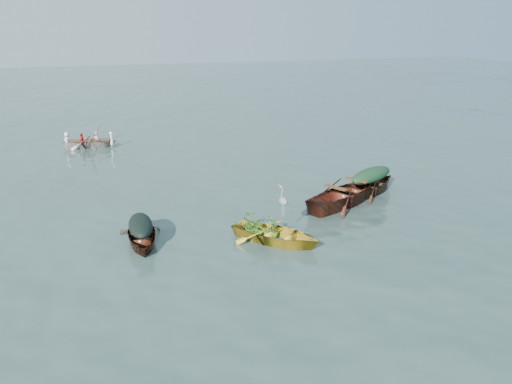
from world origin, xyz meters
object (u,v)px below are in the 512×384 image
at_px(green_tarp_boat, 370,194).
at_px(rowed_boat, 90,148).
at_px(heron, 283,206).
at_px(open_wooden_boat, 345,204).
at_px(yellow_dinghy, 275,242).
at_px(dark_covered_boat, 142,242).

relative_size(green_tarp_boat, rowed_boat, 1.18).
xyz_separation_m(green_tarp_boat, rowed_boat, (-8.97, 11.47, 0.00)).
bearing_deg(green_tarp_boat, heron, 92.51).
distance_m(open_wooden_boat, heron, 3.64).
bearing_deg(rowed_boat, heron, -151.85).
height_order(green_tarp_boat, open_wooden_boat, open_wooden_boat).
distance_m(green_tarp_boat, heron, 5.18).
height_order(green_tarp_boat, heron, heron).
bearing_deg(green_tarp_boat, yellow_dinghy, 94.15).
xyz_separation_m(green_tarp_boat, open_wooden_boat, (-1.44, -0.65, 0.00)).
xyz_separation_m(dark_covered_boat, open_wooden_boat, (7.05, 0.64, 0.00)).
height_order(yellow_dinghy, open_wooden_boat, open_wooden_boat).
xyz_separation_m(yellow_dinghy, open_wooden_boat, (3.51, 2.03, 0.00)).
bearing_deg(rowed_boat, dark_covered_boat, -167.49).
relative_size(open_wooden_boat, rowed_boat, 1.40).
xyz_separation_m(dark_covered_boat, rowed_boat, (-0.48, 12.77, 0.00)).
distance_m(dark_covered_boat, heron, 4.17).
bearing_deg(heron, yellow_dinghy, -174.81).
bearing_deg(open_wooden_boat, heron, 94.55).
bearing_deg(heron, dark_covered_boat, 127.24).
bearing_deg(open_wooden_boat, yellow_dinghy, 96.67).
xyz_separation_m(yellow_dinghy, dark_covered_boat, (-3.54, 1.39, 0.00)).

